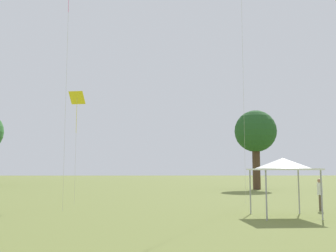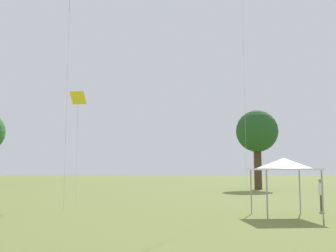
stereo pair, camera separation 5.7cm
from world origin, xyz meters
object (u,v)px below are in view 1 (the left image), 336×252
canopy_tent (283,164)px  distant_tree_1 (256,132)px  kite_2 (77,101)px  person_standing_2 (320,191)px

canopy_tent → distant_tree_1: (5.07, 25.71, 4.01)m
kite_2 → distant_tree_1: bearing=-75.7°
canopy_tent → distant_tree_1: bearing=78.8°
canopy_tent → kite_2: kite_2 is taller
person_standing_2 → distant_tree_1: distant_tree_1 is taller
distant_tree_1 → kite_2: bearing=-131.2°
person_standing_2 → distant_tree_1: (2.23, 22.98, 5.41)m
canopy_tent → kite_2: size_ratio=0.40×
person_standing_2 → canopy_tent: 4.18m
person_standing_2 → distant_tree_1: bearing=-59.5°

